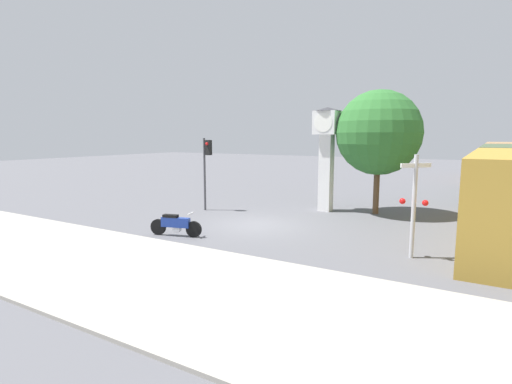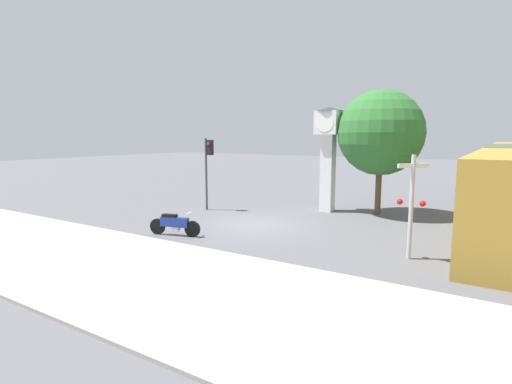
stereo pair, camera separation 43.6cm
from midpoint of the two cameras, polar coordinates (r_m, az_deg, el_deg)
The scene contains 8 objects.
ground_plane at distance 18.15m, azimuth -0.53°, elevation -4.75°, with size 120.00×120.00×0.00m, color #56565B.
sidewalk_strip at distance 12.65m, azimuth -18.58°, elevation -10.64°, with size 36.00×6.00×0.10m.
motorcycle at distance 16.46m, azimuth -12.17°, elevation -4.58°, with size 2.17×0.77×0.98m.
clock_tower at distance 21.50m, azimuth 9.51°, elevation 6.91°, with size 1.46×1.46×5.50m.
freight_train at distance 30.50m, azimuth 31.65°, elevation 2.48°, with size 2.80×36.90×3.40m.
traffic_light at distance 21.59m, azimuth -7.65°, elevation 4.44°, with size 0.50×0.35×3.90m.
railroad_crossing_signal at distance 13.89m, azimuth 20.80°, elevation -1.34°, with size 0.90×0.82×3.42m.
street_tree at distance 21.29m, azimuth 16.56°, elevation 8.10°, with size 4.30×4.30×6.32m.
Camera 1 is at (9.03, -15.22, 4.00)m, focal length 28.00 mm.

